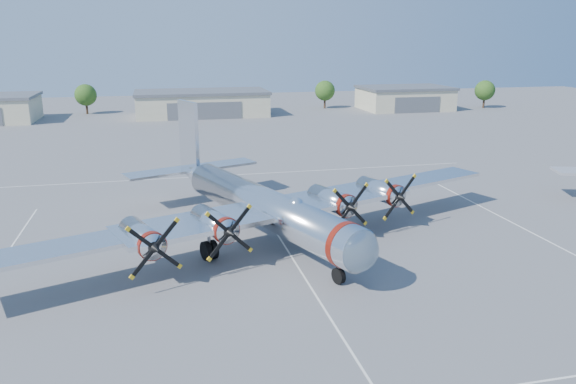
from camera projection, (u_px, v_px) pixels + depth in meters
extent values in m
plane|color=#5D5D60|center=(283.00, 243.00, 46.97)|extent=(260.00, 260.00, 0.00)
cube|color=silver|center=(297.00, 266.00, 42.27)|extent=(0.15, 40.00, 0.01)
cube|color=silver|center=(551.00, 243.00, 47.07)|extent=(0.15, 40.00, 0.01)
cube|color=silver|center=(240.00, 175.00, 70.44)|extent=(60.00, 0.15, 0.01)
cube|color=#B8B192|center=(202.00, 104.00, 123.31)|extent=(28.00, 14.00, 4.80)
cube|color=slate|center=(201.00, 92.00, 122.59)|extent=(28.60, 14.60, 0.60)
cube|color=slate|center=(205.00, 111.00, 116.85)|extent=(15.40, 0.20, 3.60)
cube|color=#B8B192|center=(404.00, 99.00, 133.78)|extent=(20.00, 14.00, 4.80)
cube|color=slate|center=(405.00, 88.00, 133.06)|extent=(20.60, 14.60, 0.60)
cube|color=slate|center=(417.00, 105.00, 127.32)|extent=(11.00, 0.20, 3.60)
cylinder|color=#382619|center=(87.00, 108.00, 125.64)|extent=(0.50, 0.50, 2.80)
sphere|color=#1B4112|center=(86.00, 95.00, 124.88)|extent=(4.80, 4.80, 4.80)
cylinder|color=#382619|center=(325.00, 102.00, 135.75)|extent=(0.50, 0.50, 2.80)
sphere|color=#1B4112|center=(325.00, 91.00, 135.00)|extent=(4.80, 4.80, 4.80)
cylinder|color=#382619|center=(484.00, 102.00, 136.53)|extent=(0.50, 0.50, 2.80)
sphere|color=#1B4112|center=(485.00, 90.00, 135.77)|extent=(4.80, 4.80, 4.80)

